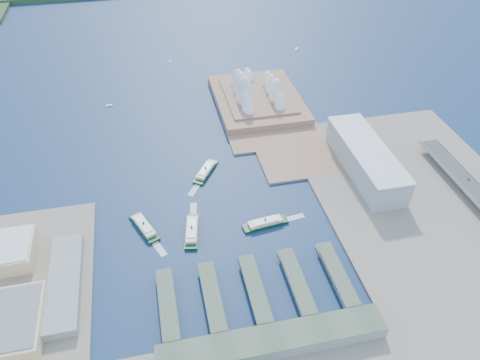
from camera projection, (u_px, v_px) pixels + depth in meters
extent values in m
plane|color=#0D1C3F|center=(226.00, 240.00, 508.13)|extent=(3000.00, 3000.00, 0.00)
cube|color=gray|center=(451.00, 238.00, 508.93)|extent=(240.00, 500.00, 3.00)
cube|color=#936A50|center=(262.00, 109.00, 722.48)|extent=(135.00, 220.00, 3.00)
cube|color=#9A9A9F|center=(366.00, 159.00, 588.28)|extent=(45.00, 155.00, 35.00)
cube|color=gray|center=(273.00, 342.00, 402.41)|extent=(200.00, 28.00, 12.00)
imported|color=slate|center=(469.00, 180.00, 564.94)|extent=(1.88, 4.63, 1.34)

